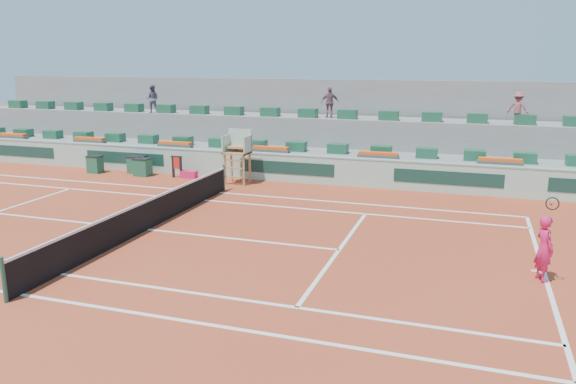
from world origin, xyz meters
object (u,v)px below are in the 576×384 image
drink_cooler_a (143,167)px  player_bag (189,174)px  tennis_player (544,248)px  umpire_chair (238,149)px

drink_cooler_a → player_bag: bearing=5.3°
drink_cooler_a → tennis_player: (16.73, -8.17, 0.43)m
drink_cooler_a → tennis_player: bearing=-26.0°
drink_cooler_a → tennis_player: 18.62m
player_bag → umpire_chair: umpire_chair is taller
player_bag → umpire_chair: 2.98m
player_bag → umpire_chair: bearing=-5.6°
umpire_chair → player_bag: bearing=174.4°
player_bag → drink_cooler_a: drink_cooler_a is taller
umpire_chair → tennis_player: size_ratio=1.05×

